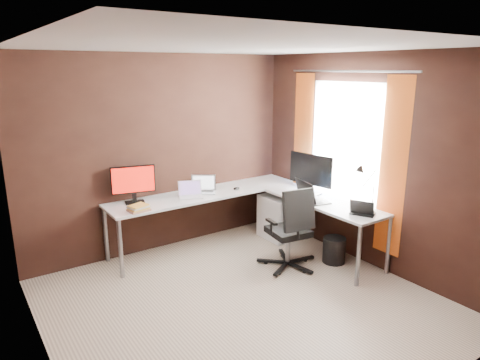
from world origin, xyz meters
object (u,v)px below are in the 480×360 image
monitor_right (311,172)px  laptop_silver (203,189)px  laptop_black_big (310,197)px  laptop_black_small (362,211)px  laptop_white (190,193)px  book_stack (139,208)px  drawer_pedestal (279,217)px  monitor_left (133,182)px  office_chair (290,244)px  wastebasket (334,250)px  desk_lamp (365,184)px

monitor_right → laptop_silver: (-1.10, 0.86, -0.25)m
monitor_right → laptop_black_big: (-0.22, -0.23, -0.24)m
laptop_black_small → laptop_white: bearing=9.5°
laptop_silver → book_stack: size_ratio=1.58×
drawer_pedestal → monitor_left: 2.07m
laptop_black_small → office_chair: (-0.53, 0.60, -0.48)m
laptop_black_small → wastebasket: laptop_black_small is taller
office_chair → drawer_pedestal: bearing=66.8°
monitor_right → laptop_black_small: 0.96m
laptop_silver → book_stack: bearing=-131.9°
monitor_right → laptop_white: monitor_right is taller
laptop_white → wastebasket: bearing=-24.6°
monitor_left → office_chair: size_ratio=0.51×
laptop_white → laptop_black_small: 2.11m
drawer_pedestal → laptop_silver: 1.16m
wastebasket → book_stack: bearing=150.3°
desk_lamp → monitor_right: bearing=104.6°
laptop_black_big → laptop_black_small: (0.13, -0.69, -0.02)m
book_stack → laptop_silver: bearing=14.0°
laptop_white → laptop_silver: laptop_silver is taller
monitor_right → laptop_white: 1.57m
office_chair → monitor_left: bearing=146.7°
monitor_right → laptop_black_big: 0.40m
laptop_black_small → book_stack: (-2.01, 1.54, -0.01)m
laptop_black_small → office_chair: bearing=14.3°
monitor_left → laptop_white: (0.67, -0.18, -0.21)m
wastebasket → laptop_silver: bearing=126.2°
monitor_right → laptop_white: (-1.34, 0.77, -0.25)m
laptop_silver → monitor_right: bearing=-4.1°
drawer_pedestal → monitor_right: monitor_right is taller
monitor_right → wastebasket: size_ratio=2.03×
laptop_white → laptop_black_small: size_ratio=1.09×
laptop_white → laptop_black_big: laptop_black_big is taller
desk_lamp → drawer_pedestal: bearing=110.6°
office_chair → laptop_silver: bearing=121.3°
laptop_white → drawer_pedestal: bearing=7.4°
laptop_black_small → desk_lamp: 0.31m
monitor_right → wastebasket: bearing=162.1°
drawer_pedestal → laptop_silver: bearing=158.0°
monitor_right → office_chair: monitor_right is taller
desk_lamp → wastebasket: desk_lamp is taller
drawer_pedestal → laptop_silver: size_ratio=1.51×
drawer_pedestal → laptop_black_big: bearing=-98.4°
wastebasket → laptop_white: bearing=134.1°
monitor_left → laptop_black_big: (1.79, -1.18, -0.20)m
laptop_silver → desk_lamp: (1.04, -1.78, 0.30)m
monitor_right → drawer_pedestal: bearing=3.7°
laptop_silver → desk_lamp: 2.08m
desk_lamp → book_stack: bearing=161.2°
laptop_black_big → book_stack: size_ratio=1.82×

